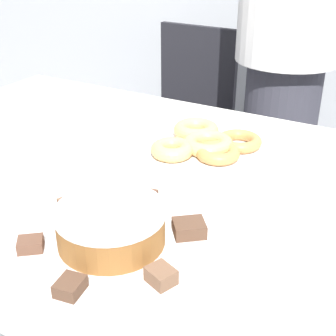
% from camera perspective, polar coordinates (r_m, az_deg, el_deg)
% --- Properties ---
extents(table, '(1.95, 1.03, 0.76)m').
position_cam_1_polar(table, '(1.10, 3.74, -5.61)').
color(table, silver).
rests_on(table, ground_plane).
extents(person_standing, '(0.40, 0.40, 1.67)m').
position_cam_1_polar(person_standing, '(1.89, 14.42, 13.83)').
color(person_standing, '#383842').
rests_on(person_standing, ground_plane).
extents(office_chair_left, '(0.46, 0.46, 0.89)m').
position_cam_1_polar(office_chair_left, '(2.24, 1.67, 4.53)').
color(office_chair_left, black).
rests_on(office_chair_left, ground_plane).
extents(plate_cake, '(0.38, 0.38, 0.01)m').
position_cam_1_polar(plate_cake, '(0.88, -6.82, -9.13)').
color(plate_cake, white).
rests_on(plate_cake, table).
extents(plate_donuts, '(0.33, 0.33, 0.01)m').
position_cam_1_polar(plate_donuts, '(1.23, 4.84, 1.96)').
color(plate_donuts, white).
rests_on(plate_donuts, table).
extents(frosted_cake, '(0.20, 0.20, 0.07)m').
position_cam_1_polar(frosted_cake, '(0.86, -6.97, -6.94)').
color(frosted_cake, brown).
rests_on(frosted_cake, plate_cake).
extents(lamington_0, '(0.08, 0.08, 0.03)m').
position_cam_1_polar(lamington_0, '(0.89, 2.60, -7.33)').
color(lamington_0, '#513828').
rests_on(lamington_0, plate_cake).
extents(lamington_1, '(0.06, 0.06, 0.02)m').
position_cam_1_polar(lamington_1, '(0.98, -3.06, -3.73)').
color(lamington_1, brown).
rests_on(lamington_1, plate_cake).
extents(lamington_2, '(0.06, 0.06, 0.02)m').
position_cam_1_polar(lamington_2, '(0.98, -11.54, -4.39)').
color(lamington_2, brown).
rests_on(lamington_2, plate_cake).
extents(lamington_3, '(0.06, 0.06, 0.02)m').
position_cam_1_polar(lamington_3, '(0.88, -16.43, -8.91)').
color(lamington_3, brown).
rests_on(lamington_3, plate_cake).
extents(lamington_4, '(0.05, 0.05, 0.02)m').
position_cam_1_polar(lamington_4, '(0.77, -11.85, -13.96)').
color(lamington_4, '#513828').
rests_on(lamington_4, plate_cake).
extents(lamington_5, '(0.06, 0.05, 0.03)m').
position_cam_1_polar(lamington_5, '(0.78, -0.85, -12.99)').
color(lamington_5, brown).
rests_on(lamington_5, plate_cake).
extents(donut_0, '(0.13, 0.13, 0.04)m').
position_cam_1_polar(donut_0, '(1.22, 4.88, 2.95)').
color(donut_0, '#E5AD66').
rests_on(donut_0, plate_donuts).
extents(donut_1, '(0.12, 0.12, 0.03)m').
position_cam_1_polar(donut_1, '(1.25, 8.45, 3.29)').
color(donut_1, '#C68447').
rests_on(donut_1, plate_donuts).
extents(donut_2, '(0.13, 0.13, 0.04)m').
position_cam_1_polar(donut_2, '(1.30, 3.45, 4.64)').
color(donut_2, '#E5AD66').
rests_on(donut_2, plate_donuts).
extents(donut_3, '(0.11, 0.11, 0.04)m').
position_cam_1_polar(donut_3, '(1.18, 0.51, 2.27)').
color(donut_3, '#E5AD66').
rests_on(donut_3, plate_donuts).
extents(donut_4, '(0.11, 0.11, 0.03)m').
position_cam_1_polar(donut_4, '(1.17, 6.10, 1.83)').
color(donut_4, '#C68447').
rests_on(donut_4, plate_donuts).
extents(napkin, '(0.17, 0.16, 0.01)m').
position_cam_1_polar(napkin, '(1.37, -18.52, 3.19)').
color(napkin, white).
rests_on(napkin, table).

